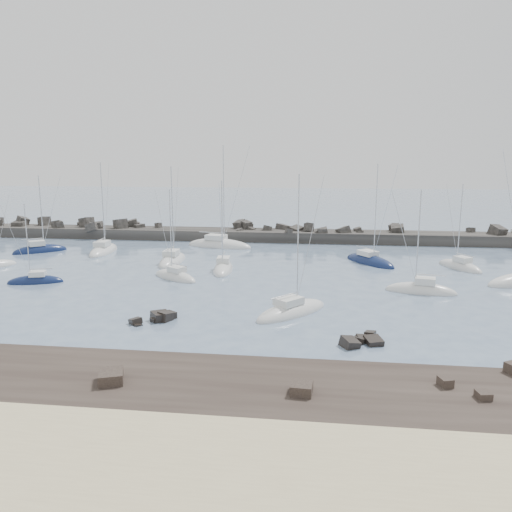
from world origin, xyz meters
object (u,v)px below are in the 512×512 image
at_px(sailboat_6, 223,270).
at_px(sailboat_10, 460,267).
at_px(sailboat_3, 172,261).
at_px(sailboat_9, 421,291).
at_px(sailboat_13, 40,251).
at_px(sailboat_2, 36,282).
at_px(sailboat_1, 104,251).
at_px(sailboat_7, 292,312).
at_px(sailboat_8, 370,262).
at_px(sailboat_4, 219,246).
at_px(sailboat_5, 175,277).

relative_size(sailboat_6, sailboat_10, 1.05).
relative_size(sailboat_3, sailboat_6, 1.13).
distance_m(sailboat_9, sailboat_13, 57.09).
bearing_deg(sailboat_2, sailboat_1, 90.72).
xyz_separation_m(sailboat_3, sailboat_7, (17.94, -21.52, -0.02)).
distance_m(sailboat_7, sailboat_8, 26.33).
relative_size(sailboat_1, sailboat_3, 1.04).
bearing_deg(sailboat_10, sailboat_1, 174.39).
distance_m(sailboat_1, sailboat_3, 14.18).
distance_m(sailboat_2, sailboat_8, 43.31).
relative_size(sailboat_2, sailboat_6, 0.79).
distance_m(sailboat_1, sailboat_4, 18.33).
bearing_deg(sailboat_2, sailboat_7, -14.87).
relative_size(sailboat_2, sailboat_8, 0.69).
distance_m(sailboat_5, sailboat_8, 27.31).
xyz_separation_m(sailboat_2, sailboat_5, (15.67, 4.16, 0.01)).
bearing_deg(sailboat_4, sailboat_6, -77.04).
xyz_separation_m(sailboat_6, sailboat_7, (9.84, -17.21, -0.02)).
height_order(sailboat_3, sailboat_9, sailboat_3).
relative_size(sailboat_5, sailboat_7, 0.83).
bearing_deg(sailboat_2, sailboat_6, 23.78).
distance_m(sailboat_2, sailboat_3, 18.39).
distance_m(sailboat_3, sailboat_6, 9.17).
bearing_deg(sailboat_5, sailboat_4, 87.58).
relative_size(sailboat_2, sailboat_9, 0.83).
bearing_deg(sailboat_9, sailboat_10, 60.22).
bearing_deg(sailboat_4, sailboat_9, -42.83).
bearing_deg(sailboat_5, sailboat_7, -39.57).
height_order(sailboat_1, sailboat_3, sailboat_1).
bearing_deg(sailboat_2, sailboat_8, 22.29).
height_order(sailboat_6, sailboat_9, sailboat_6).
xyz_separation_m(sailboat_3, sailboat_4, (4.05, 13.23, -0.00)).
relative_size(sailboat_2, sailboat_4, 0.57).
bearing_deg(sailboat_1, sailboat_9, -22.41).
relative_size(sailboat_5, sailboat_10, 0.97).
height_order(sailboat_8, sailboat_9, sailboat_8).
relative_size(sailboat_1, sailboat_10, 1.24).
height_order(sailboat_1, sailboat_2, sailboat_1).
height_order(sailboat_4, sailboat_8, sailboat_4).
relative_size(sailboat_10, sailboat_13, 0.93).
bearing_deg(sailboat_10, sailboat_6, -170.35).
bearing_deg(sailboat_1, sailboat_4, 23.06).
distance_m(sailboat_4, sailboat_9, 37.47).
xyz_separation_m(sailboat_1, sailboat_7, (30.76, -27.58, -0.02)).
bearing_deg(sailboat_9, sailboat_3, 158.79).
distance_m(sailboat_7, sailboat_9, 16.46).
relative_size(sailboat_4, sailboat_10, 1.47).
xyz_separation_m(sailboat_5, sailboat_9, (28.43, -2.98, 0.02)).
bearing_deg(sailboat_7, sailboat_10, 46.76).
bearing_deg(sailboat_8, sailboat_1, 175.69).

